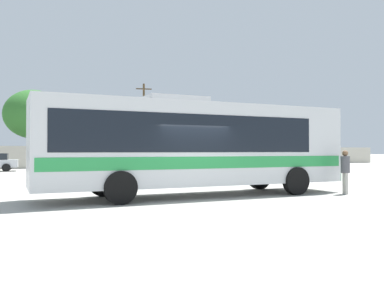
{
  "coord_description": "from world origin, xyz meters",
  "views": [
    {
      "loc": [
        -5.78,
        -12.65,
        1.66
      ],
      "look_at": [
        1.14,
        2.27,
        1.93
      ],
      "focal_mm": 37.89,
      "sensor_mm": 36.0,
      "label": 1
    }
  ],
  "objects_px": {
    "utility_pole_near": "(101,132)",
    "roadside_tree_right": "(161,128)",
    "roadside_tree_midright": "(100,131)",
    "roadside_tree_midleft": "(33,114)",
    "attendant_by_bus_door": "(345,169)",
    "coach_bus_silver_green": "(193,144)",
    "utility_pole_far": "(144,123)"
  },
  "relations": [
    {
      "from": "roadside_tree_midleft",
      "to": "roadside_tree_midright",
      "type": "bearing_deg",
      "value": -5.57
    },
    {
      "from": "utility_pole_near",
      "to": "roadside_tree_right",
      "type": "height_order",
      "value": "utility_pole_near"
    },
    {
      "from": "coach_bus_silver_green",
      "to": "utility_pole_near",
      "type": "xyz_separation_m",
      "value": [
        3.31,
        30.9,
        1.77
      ]
    },
    {
      "from": "utility_pole_far",
      "to": "roadside_tree_midright",
      "type": "bearing_deg",
      "value": -170.74
    },
    {
      "from": "attendant_by_bus_door",
      "to": "utility_pole_near",
      "type": "height_order",
      "value": "utility_pole_near"
    },
    {
      "from": "coach_bus_silver_green",
      "to": "utility_pole_near",
      "type": "relative_size",
      "value": 1.65
    },
    {
      "from": "attendant_by_bus_door",
      "to": "roadside_tree_midright",
      "type": "distance_m",
      "value": 32.2
    },
    {
      "from": "attendant_by_bus_door",
      "to": "utility_pole_near",
      "type": "distance_m",
      "value": 32.96
    },
    {
      "from": "coach_bus_silver_green",
      "to": "roadside_tree_midleft",
      "type": "relative_size",
      "value": 1.47
    },
    {
      "from": "roadside_tree_midright",
      "to": "roadside_tree_right",
      "type": "bearing_deg",
      "value": -6.18
    },
    {
      "from": "roadside_tree_midleft",
      "to": "roadside_tree_midright",
      "type": "relative_size",
      "value": 1.4
    },
    {
      "from": "coach_bus_silver_green",
      "to": "utility_pole_near",
      "type": "bearing_deg",
      "value": 83.88
    },
    {
      "from": "utility_pole_far",
      "to": "roadside_tree_midleft",
      "type": "bearing_deg",
      "value": -179.1
    },
    {
      "from": "coach_bus_silver_green",
      "to": "utility_pole_near",
      "type": "distance_m",
      "value": 31.13
    },
    {
      "from": "coach_bus_silver_green",
      "to": "roadside_tree_right",
      "type": "xyz_separation_m",
      "value": [
        9.76,
        29.38,
        2.32
      ]
    },
    {
      "from": "utility_pole_far",
      "to": "roadside_tree_right",
      "type": "distance_m",
      "value": 2.3
    },
    {
      "from": "coach_bus_silver_green",
      "to": "utility_pole_far",
      "type": "xyz_separation_m",
      "value": [
        8.19,
        30.95,
        2.95
      ]
    },
    {
      "from": "utility_pole_near",
      "to": "roadside_tree_right",
      "type": "distance_m",
      "value": 6.65
    },
    {
      "from": "utility_pole_near",
      "to": "roadside_tree_midleft",
      "type": "distance_m",
      "value": 7.14
    },
    {
      "from": "attendant_by_bus_door",
      "to": "roadside_tree_midleft",
      "type": "xyz_separation_m",
      "value": [
        -9.16,
        32.63,
        4.42
      ]
    },
    {
      "from": "attendant_by_bus_door",
      "to": "roadside_tree_right",
      "type": "distance_m",
      "value": 31.71
    },
    {
      "from": "coach_bus_silver_green",
      "to": "utility_pole_far",
      "type": "relative_size",
      "value": 1.24
    },
    {
      "from": "attendant_by_bus_door",
      "to": "coach_bus_silver_green",
      "type": "bearing_deg",
      "value": 161.29
    },
    {
      "from": "coach_bus_silver_green",
      "to": "attendant_by_bus_door",
      "type": "relative_size",
      "value": 6.93
    },
    {
      "from": "utility_pole_near",
      "to": "roadside_tree_midright",
      "type": "xyz_separation_m",
      "value": [
        -0.25,
        -0.79,
        0.12
      ]
    },
    {
      "from": "attendant_by_bus_door",
      "to": "utility_pole_near",
      "type": "bearing_deg",
      "value": 93.87
    },
    {
      "from": "roadside_tree_midleft",
      "to": "roadside_tree_right",
      "type": "distance_m",
      "value": 13.51
    },
    {
      "from": "roadside_tree_right",
      "to": "roadside_tree_midleft",
      "type": "bearing_deg",
      "value": 174.12
    },
    {
      "from": "coach_bus_silver_green",
      "to": "attendant_by_bus_door",
      "type": "distance_m",
      "value": 5.92
    },
    {
      "from": "utility_pole_near",
      "to": "utility_pole_far",
      "type": "relative_size",
      "value": 0.75
    },
    {
      "from": "attendant_by_bus_door",
      "to": "utility_pole_near",
      "type": "relative_size",
      "value": 0.24
    },
    {
      "from": "attendant_by_bus_door",
      "to": "utility_pole_far",
      "type": "xyz_separation_m",
      "value": [
        2.66,
        32.82,
        3.92
      ]
    }
  ]
}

